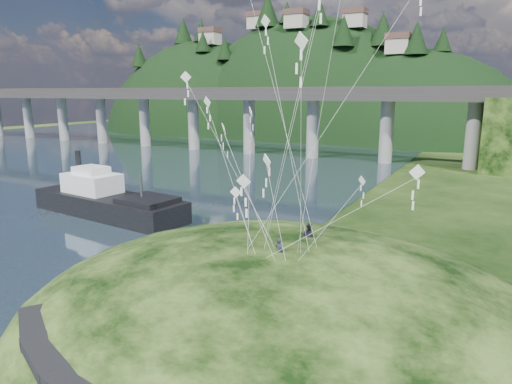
% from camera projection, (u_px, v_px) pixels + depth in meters
% --- Properties ---
extents(ground, '(320.00, 320.00, 0.00)m').
position_uv_depth(ground, '(161.00, 305.00, 30.36)').
color(ground, black).
rests_on(ground, ground).
extents(grass_hill, '(36.00, 32.00, 13.00)m').
position_uv_depth(grass_hill, '(282.00, 342.00, 28.73)').
color(grass_hill, black).
rests_on(grass_hill, ground).
extents(bridge, '(160.00, 11.00, 15.00)m').
position_uv_depth(bridge, '(271.00, 111.00, 100.82)').
color(bridge, '#2D2B2B').
rests_on(bridge, ground).
extents(far_ridge, '(153.00, 70.00, 94.50)m').
position_uv_depth(far_ridge, '(293.00, 155.00, 157.27)').
color(far_ridge, black).
rests_on(far_ridge, ground).
extents(work_barge, '(20.84, 7.65, 7.13)m').
position_uv_depth(work_barge, '(107.00, 200.00, 52.32)').
color(work_barge, black).
rests_on(work_barge, ground).
extents(wooden_dock, '(13.15, 6.99, 0.95)m').
position_uv_depth(wooden_dock, '(170.00, 272.00, 34.92)').
color(wooden_dock, '#311F14').
rests_on(wooden_dock, ground).
extents(kite_flyers, '(1.23, 4.30, 1.75)m').
position_uv_depth(kite_flyers, '(302.00, 227.00, 28.08)').
color(kite_flyers, '#242531').
rests_on(kite_flyers, ground).
extents(kite_swarm, '(18.12, 17.79, 20.71)m').
position_uv_depth(kite_swarm, '(279.00, 84.00, 27.00)').
color(kite_swarm, white).
rests_on(kite_swarm, ground).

